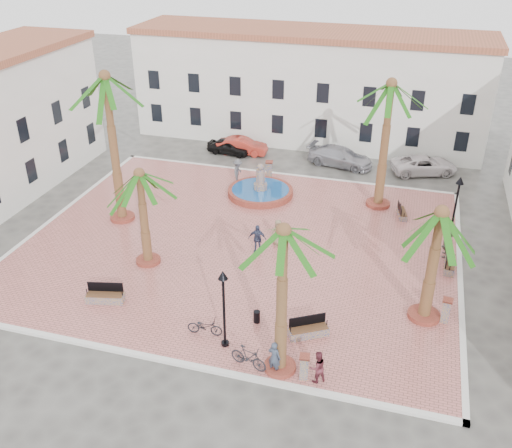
# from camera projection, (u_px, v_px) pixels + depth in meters

# --- Properties ---
(ground) EXTENTS (120.00, 120.00, 0.00)m
(ground) POSITION_uv_depth(u_px,v_px,m) (241.00, 244.00, 35.38)
(ground) COLOR #56544F
(ground) RESTS_ON ground
(plaza) EXTENTS (26.00, 22.00, 0.15)m
(plaza) POSITION_uv_depth(u_px,v_px,m) (241.00, 243.00, 35.34)
(plaza) COLOR #C16962
(plaza) RESTS_ON ground
(kerb_n) EXTENTS (26.30, 0.30, 0.16)m
(kerb_n) POSITION_uv_depth(u_px,v_px,m) (283.00, 174.00, 44.60)
(kerb_n) COLOR silver
(kerb_n) RESTS_ON ground
(kerb_s) EXTENTS (26.30, 0.30, 0.16)m
(kerb_s) POSITION_uv_depth(u_px,v_px,m) (168.00, 361.00, 26.08)
(kerb_s) COLOR silver
(kerb_s) RESTS_ON ground
(kerb_e) EXTENTS (0.30, 22.30, 0.16)m
(kerb_e) POSITION_uv_depth(u_px,v_px,m) (460.00, 276.00, 32.16)
(kerb_e) COLOR silver
(kerb_e) RESTS_ON ground
(kerb_w) EXTENTS (0.30, 22.30, 0.16)m
(kerb_w) POSITION_uv_depth(u_px,v_px,m) (57.00, 216.00, 38.52)
(kerb_w) COLOR silver
(kerb_w) RESTS_ON ground
(building_north) EXTENTS (30.40, 7.40, 9.50)m
(building_north) POSITION_uv_depth(u_px,v_px,m) (309.00, 86.00, 49.92)
(building_north) COLOR white
(building_north) RESTS_ON ground
(fountain) EXTENTS (4.70, 4.70, 2.43)m
(fountain) POSITION_uv_depth(u_px,v_px,m) (260.00, 191.00, 41.09)
(fountain) COLOR #953B2D
(fountain) RESTS_ON plaza
(palm_nw) EXTENTS (5.24, 5.24, 9.89)m
(palm_nw) POSITION_uv_depth(u_px,v_px,m) (107.00, 92.00, 33.90)
(palm_nw) COLOR #953B2D
(palm_nw) RESTS_ON plaza
(palm_sw) EXTENTS (4.62, 4.62, 5.95)m
(palm_sw) POSITION_uv_depth(u_px,v_px,m) (140.00, 186.00, 30.99)
(palm_sw) COLOR #953B2D
(palm_sw) RESTS_ON plaza
(palm_s) EXTENTS (4.66, 4.66, 7.42)m
(palm_s) POSITION_uv_depth(u_px,v_px,m) (283.00, 248.00, 22.53)
(palm_s) COLOR #953B2D
(palm_s) RESTS_ON plaza
(palm_e) EXTENTS (5.24, 5.24, 6.32)m
(palm_e) POSITION_uv_depth(u_px,v_px,m) (439.00, 228.00, 26.33)
(palm_e) COLOR #953B2D
(palm_e) RESTS_ON plaza
(palm_ne) EXTENTS (5.42, 5.42, 8.92)m
(palm_ne) POSITION_uv_depth(u_px,v_px,m) (390.00, 98.00, 36.13)
(palm_ne) COLOR #953B2D
(palm_ne) RESTS_ON plaza
(bench_s) EXTENTS (2.07, 1.04, 1.05)m
(bench_s) POSITION_uv_depth(u_px,v_px,m) (105.00, 297.00, 29.81)
(bench_s) COLOR #7A6860
(bench_s) RESTS_ON plaza
(bench_se) EXTENTS (1.98, 1.52, 1.03)m
(bench_se) POSITION_uv_depth(u_px,v_px,m) (308.00, 331.00, 27.40)
(bench_se) COLOR #7A6860
(bench_se) RESTS_ON plaza
(bench_e) EXTENTS (0.67, 1.91, 0.99)m
(bench_e) POSITION_uv_depth(u_px,v_px,m) (449.00, 264.00, 32.60)
(bench_e) COLOR #7A6860
(bench_e) RESTS_ON plaza
(bench_ne) EXTENTS (0.81, 1.66, 0.84)m
(bench_ne) POSITION_uv_depth(u_px,v_px,m) (402.00, 213.00, 38.23)
(bench_ne) COLOR #7A6860
(bench_ne) RESTS_ON plaza
(lamppost_s) EXTENTS (0.45, 0.45, 4.17)m
(lamppost_s) POSITION_uv_depth(u_px,v_px,m) (224.00, 296.00, 25.60)
(lamppost_s) COLOR black
(lamppost_s) RESTS_ON plaza
(lamppost_e) EXTENTS (0.48, 0.48, 4.44)m
(lamppost_e) POSITION_uv_depth(u_px,v_px,m) (457.00, 199.00, 33.86)
(lamppost_e) COLOR black
(lamppost_e) RESTS_ON plaza
(bollard_se) EXTENTS (0.51, 0.51, 1.26)m
(bollard_se) POSITION_uv_depth(u_px,v_px,m) (304.00, 367.00, 24.72)
(bollard_se) COLOR #7A6860
(bollard_se) RESTS_ON plaza
(bollard_n) EXTENTS (0.63, 0.63, 1.53)m
(bollard_n) POSITION_uv_depth(u_px,v_px,m) (269.00, 170.00, 43.14)
(bollard_n) COLOR #7A6860
(bollard_n) RESTS_ON plaza
(bollard_e) EXTENTS (0.54, 0.54, 1.35)m
(bollard_e) POSITION_uv_depth(u_px,v_px,m) (446.00, 310.00, 28.16)
(bollard_e) COLOR #7A6860
(bollard_e) RESTS_ON plaza
(litter_bin) EXTENTS (0.33, 0.33, 0.64)m
(litter_bin) POSITION_uv_depth(u_px,v_px,m) (257.00, 317.00, 28.30)
(litter_bin) COLOR black
(litter_bin) RESTS_ON plaza
(cyclist_a) EXTENTS (0.70, 0.56, 1.68)m
(cyclist_a) POSITION_uv_depth(u_px,v_px,m) (274.00, 357.00, 24.96)
(cyclist_a) COLOR #363F52
(cyclist_a) RESTS_ON plaza
(bicycle_a) EXTENTS (1.79, 0.74, 0.92)m
(bicycle_a) POSITION_uv_depth(u_px,v_px,m) (205.00, 326.00, 27.43)
(bicycle_a) COLOR black
(bicycle_a) RESTS_ON plaza
(cyclist_b) EXTENTS (0.97, 0.95, 1.58)m
(cyclist_b) POSITION_uv_depth(u_px,v_px,m) (317.00, 367.00, 24.51)
(cyclist_b) COLOR #5D232D
(cyclist_b) RESTS_ON plaza
(bicycle_b) EXTENTS (1.90, 0.97, 1.10)m
(bicycle_b) POSITION_uv_depth(u_px,v_px,m) (248.00, 357.00, 25.39)
(bicycle_b) COLOR black
(bicycle_b) RESTS_ON plaza
(pedestrian_fountain_a) EXTENTS (0.97, 0.84, 1.67)m
(pedestrian_fountain_a) POSITION_uv_depth(u_px,v_px,m) (278.00, 233.00, 34.69)
(pedestrian_fountain_a) COLOR #806E50
(pedestrian_fountain_a) RESTS_ON plaza
(pedestrian_fountain_b) EXTENTS (1.11, 0.56, 1.81)m
(pedestrian_fountain_b) POSITION_uv_depth(u_px,v_px,m) (257.00, 239.00, 33.90)
(pedestrian_fountain_b) COLOR #353E5C
(pedestrian_fountain_b) RESTS_ON plaza
(pedestrian_north) EXTENTS (0.71, 1.22, 1.87)m
(pedestrian_north) POSITION_uv_depth(u_px,v_px,m) (238.00, 171.00, 42.63)
(pedestrian_north) COLOR #4B4B50
(pedestrian_north) RESTS_ON plaza
(pedestrian_east) EXTENTS (0.70, 1.71, 1.79)m
(pedestrian_east) POSITION_uv_depth(u_px,v_px,m) (447.00, 242.00, 33.54)
(pedestrian_east) COLOR #61554B
(pedestrian_east) RESTS_ON plaza
(car_black) EXTENTS (3.88, 1.88, 1.28)m
(car_black) POSITION_uv_depth(u_px,v_px,m) (229.00, 147.00, 48.36)
(car_black) COLOR black
(car_black) RESTS_ON ground
(car_red) EXTENTS (4.33, 1.71, 1.40)m
(car_red) POSITION_uv_depth(u_px,v_px,m) (242.00, 146.00, 48.34)
(car_red) COLOR #B73023
(car_red) RESTS_ON ground
(car_silver) EXTENTS (5.61, 3.17, 1.53)m
(car_silver) POSITION_uv_depth(u_px,v_px,m) (340.00, 157.00, 46.03)
(car_silver) COLOR #A5A5AE
(car_silver) RESTS_ON ground
(car_white) EXTENTS (5.58, 3.97, 1.41)m
(car_white) POSITION_uv_depth(u_px,v_px,m) (424.00, 165.00, 44.68)
(car_white) COLOR silver
(car_white) RESTS_ON ground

